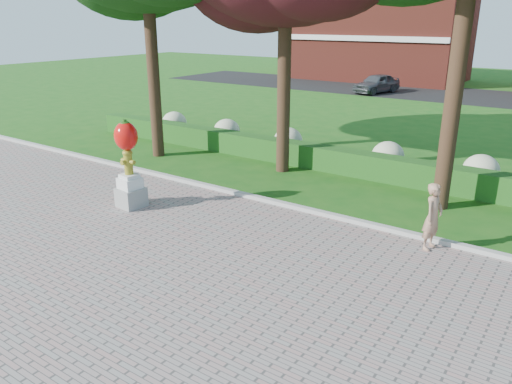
# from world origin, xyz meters

# --- Properties ---
(ground) EXTENTS (100.00, 100.00, 0.00)m
(ground) POSITION_xyz_m (0.00, 0.00, 0.00)
(ground) COLOR #185314
(ground) RESTS_ON ground
(walkway) EXTENTS (40.00, 14.00, 0.04)m
(walkway) POSITION_xyz_m (0.00, -4.00, 0.02)
(walkway) COLOR gray
(walkway) RESTS_ON ground
(curb) EXTENTS (40.00, 0.18, 0.15)m
(curb) POSITION_xyz_m (0.00, 3.00, 0.07)
(curb) COLOR #ADADA5
(curb) RESTS_ON ground
(lawn_hedge) EXTENTS (24.00, 0.70, 0.80)m
(lawn_hedge) POSITION_xyz_m (0.00, 7.00, 0.40)
(lawn_hedge) COLOR #1B4E16
(lawn_hedge) RESTS_ON ground
(hydrangea_row) EXTENTS (20.10, 1.10, 0.99)m
(hydrangea_row) POSITION_xyz_m (0.57, 8.00, 0.55)
(hydrangea_row) COLOR #ABB187
(hydrangea_row) RESTS_ON ground
(street) EXTENTS (50.00, 8.00, 0.02)m
(street) POSITION_xyz_m (0.00, 28.00, 0.01)
(street) COLOR black
(street) RESTS_ON ground
(building_left) EXTENTS (14.00, 8.00, 7.00)m
(building_left) POSITION_xyz_m (-10.00, 34.00, 3.50)
(building_left) COLOR maroon
(building_left) RESTS_ON ground
(hydrant_sculpture) EXTENTS (0.74, 0.74, 2.45)m
(hydrant_sculpture) POSITION_xyz_m (-3.56, 0.56, 1.34)
(hydrant_sculpture) COLOR gray
(hydrant_sculpture) RESTS_ON walkway
(woman) EXTENTS (0.46, 0.62, 1.55)m
(woman) POSITION_xyz_m (4.08, 2.60, 0.82)
(woman) COLOR #AA7D61
(woman) RESTS_ON walkway
(parked_car) EXTENTS (2.50, 4.15, 1.32)m
(parked_car) POSITION_xyz_m (-6.56, 25.73, 0.68)
(parked_car) COLOR #414549
(parked_car) RESTS_ON street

